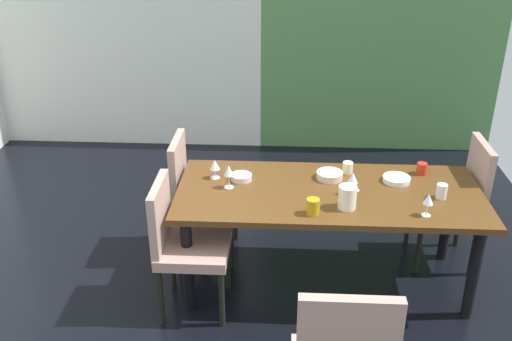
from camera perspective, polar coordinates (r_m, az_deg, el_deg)
ground_plane at (r=3.74m, az=-5.49°, el=-15.28°), size 5.29×5.97×0.02m
back_panel_interior at (r=6.08m, az=-13.58°, el=13.94°), size 2.88×0.10×2.53m
garden_window_panel at (r=5.91m, az=12.61°, el=13.71°), size 2.41×0.10×2.53m
dining_table at (r=3.77m, az=7.27°, el=-3.06°), size 1.99×0.86×0.71m
chair_left_far at (r=4.14m, az=-6.00°, el=-2.09°), size 0.45×0.44×0.92m
chair_right_far at (r=4.27m, az=19.48°, el=-2.55°), size 0.44×0.44×0.94m
chair_left_near at (r=3.61m, az=-7.44°, el=-6.85°), size 0.45×0.44×0.89m
wine_glass_west at (r=3.53m, az=16.86°, el=-2.84°), size 0.06×0.06×0.15m
wine_glass_corner at (r=3.70m, az=-2.75°, el=-0.08°), size 0.07×0.07×0.16m
wine_glass_near_window at (r=3.66m, az=9.65°, el=-0.80°), size 0.07×0.07×0.15m
wine_glass_south at (r=3.84m, az=-4.14°, el=0.52°), size 0.07×0.07×0.14m
serving_bowl_rear at (r=3.84m, az=-1.48°, el=-0.67°), size 0.14×0.14×0.04m
serving_bowl_right at (r=3.93m, az=13.87°, el=-0.85°), size 0.18×0.18×0.04m
serving_bowl_left at (r=3.89m, az=7.37°, el=-0.47°), size 0.18×0.18×0.05m
cup_north at (r=3.78m, az=18.06°, el=-1.99°), size 0.07×0.07×0.10m
cup_center at (r=3.44m, az=5.71°, el=-3.61°), size 0.08×0.08×0.10m
cup_near_shelf at (r=4.08m, az=16.24°, el=0.19°), size 0.07×0.07×0.08m
cup_east at (r=3.98m, az=9.15°, el=0.29°), size 0.07×0.07×0.08m
pitcher_front at (r=3.52m, az=9.14°, el=-2.64°), size 0.13×0.11×0.15m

